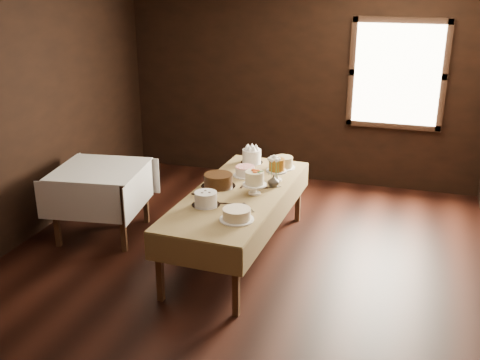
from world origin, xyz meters
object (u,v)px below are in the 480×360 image
object	(u,v)px
display_table	(238,197)
cake_swirl	(206,199)
cake_cream	(237,215)
cake_chocolate	(218,181)
cake_caramel	(277,171)
cake_flowers	(255,184)
cake_server_c	(245,183)
cake_server_e	(206,197)
cake_meringue	(252,157)
cake_lattice	(245,172)
side_table	(100,176)
cake_server_b	(251,209)
cake_server_a	(234,204)
cake_speckled	(283,163)
cake_server_d	(275,187)
flower_vase	(274,181)

from	to	relation	value
display_table	cake_swirl	world-z (taller)	cake_swirl
cake_cream	cake_chocolate	bearing A→B (deg)	120.60
cake_caramel	cake_flowers	xyz separation A→B (m)	(-0.12, -0.45, -0.00)
cake_server_c	cake_server_e	distance (m)	0.57
cake_flowers	cake_server_e	world-z (taller)	cake_flowers
cake_meringue	cake_lattice	xyz separation A→B (m)	(0.06, -0.45, -0.03)
cake_meringue	cake_lattice	bearing A→B (deg)	-82.88
display_table	cake_server_e	xyz separation A→B (m)	(-0.28, -0.23, 0.06)
display_table	cake_chocolate	xyz separation A→B (m)	(-0.25, 0.08, 0.12)
cake_chocolate	cake_caramel	bearing A→B (deg)	34.68
side_table	cake_lattice	xyz separation A→B (m)	(1.57, 0.45, 0.07)
cake_swirl	cake_server_b	xyz separation A→B (m)	(0.45, 0.03, -0.06)
cake_server_a	cake_server_b	world-z (taller)	same
cake_server_b	cake_speckled	bearing A→B (deg)	137.55
cake_server_d	flower_vase	size ratio (longest dim) A/B	1.86
cake_chocolate	cake_cream	xyz separation A→B (m)	(0.45, -0.76, -0.02)
side_table	cake_server_a	distance (m)	1.75
display_table	cake_meringue	bearing A→B (deg)	98.10
side_table	cake_flowers	bearing A→B (deg)	-1.25
cake_server_d	cake_server_e	size ratio (longest dim) A/B	1.00
cake_cream	cake_server_a	distance (m)	0.38
cake_swirl	cake_cream	size ratio (longest dim) A/B	0.88
display_table	cake_flowers	distance (m)	0.24
display_table	cake_meringue	distance (m)	0.96
flower_vase	cake_server_d	bearing A→B (deg)	-46.68
cake_server_b	cake_server_d	bearing A→B (deg)	131.61
cake_chocolate	cake_flowers	world-z (taller)	cake_flowers
cake_caramel	cake_chocolate	distance (m)	0.66
cake_chocolate	cake_server_a	world-z (taller)	cake_chocolate
display_table	cake_meringue	world-z (taller)	cake_meringue
cake_lattice	cake_cream	xyz separation A→B (m)	(0.28, -1.17, 0.01)
cake_flowers	cake_swirl	bearing A→B (deg)	-129.56
cake_meringue	cake_caramel	world-z (taller)	cake_caramel
cake_swirl	cake_caramel	bearing A→B (deg)	61.62
cake_caramel	flower_vase	xyz separation A→B (m)	(0.02, -0.20, -0.05)
cake_speckled	cake_chocolate	world-z (taller)	cake_chocolate
side_table	flower_vase	xyz separation A→B (m)	(1.96, 0.22, 0.08)
cake_server_b	cake_swirl	bearing A→B (deg)	-127.84
side_table	cake_meringue	xyz separation A→B (m)	(1.52, 0.90, 0.10)
cake_chocolate	cake_server_b	xyz separation A→B (m)	(0.50, -0.49, -0.06)
display_table	cake_lattice	xyz separation A→B (m)	(-0.08, 0.49, 0.10)
cake_flowers	cake_server_c	xyz separation A→B (m)	(-0.18, 0.27, -0.11)
cake_server_e	cake_speckled	bearing A→B (deg)	74.13
cake_server_b	cake_server_d	size ratio (longest dim) A/B	1.00
cake_swirl	display_table	bearing A→B (deg)	66.47
cake_meringue	cake_swirl	xyz separation A→B (m)	(-0.06, -1.39, -0.01)
cake_meringue	cake_flowers	bearing A→B (deg)	-71.97
display_table	cake_caramel	size ratio (longest dim) A/B	9.18
cake_speckled	cake_server_c	world-z (taller)	cake_speckled
cake_speckled	cake_server_c	bearing A→B (deg)	-113.50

